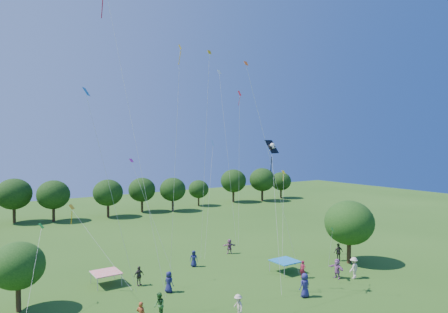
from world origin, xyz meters
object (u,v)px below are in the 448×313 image
red_high_kite (113,26)px  near_tree_north (18,266)px  tent_red_stripe (106,273)px  tent_blue (285,261)px  near_tree_east (349,223)px  pirate_kite (272,148)px

red_high_kite → near_tree_north: bearing=164.0°
near_tree_north → tent_red_stripe: 7.41m
tent_red_stripe → tent_blue: size_ratio=1.00×
near_tree_north → tent_blue: size_ratio=2.25×
tent_blue → tent_red_stripe: bearing=158.2°
tent_blue → red_high_kite: (-15.23, 2.21, 19.58)m
tent_blue → near_tree_north: bearing=169.4°
near_tree_east → tent_red_stripe: near_tree_east is taller
near_tree_north → tent_red_stripe: near_tree_north is taller
pirate_kite → near_tree_east: bearing=9.5°
near_tree_east → tent_blue: 7.90m
tent_blue → pirate_kite: (-4.50, -3.38, 10.49)m
near_tree_north → near_tree_east: bearing=-10.8°
tent_red_stripe → red_high_kite: bearing=-97.0°
near_tree_north → pirate_kite: 20.37m
near_tree_east → tent_blue: bearing=168.7°
tent_blue → red_high_kite: bearing=171.7°
tent_red_stripe → near_tree_east: bearing=-18.5°
tent_blue → near_tree_east: bearing=-11.3°
near_tree_east → red_high_kite: (-22.39, 3.65, 16.57)m
tent_red_stripe → tent_blue: same height
red_high_kite → near_tree_east: bearing=-9.3°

